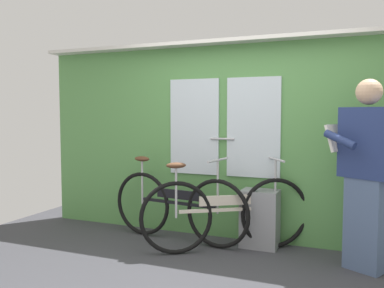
% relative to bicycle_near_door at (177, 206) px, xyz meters
% --- Properties ---
extents(ground_plane, '(6.00, 4.39, 0.04)m').
position_rel_bicycle_near_door_xyz_m(ground_plane, '(0.62, -1.03, -0.41)').
color(ground_plane, '#38383D').
extents(train_door_wall, '(5.00, 0.28, 2.23)m').
position_rel_bicycle_near_door_xyz_m(train_door_wall, '(0.62, 0.36, 0.77)').
color(train_door_wall, '#56934C').
rests_on(train_door_wall, ground_plane).
extents(bicycle_near_door, '(1.71, 0.44, 0.95)m').
position_rel_bicycle_near_door_xyz_m(bicycle_near_door, '(0.00, 0.00, 0.00)').
color(bicycle_near_door, black).
rests_on(bicycle_near_door, ground_plane).
extents(bicycle_leaning_behind, '(1.53, 1.03, 0.96)m').
position_rel_bicycle_near_door_xyz_m(bicycle_leaning_behind, '(0.61, -0.12, 0.00)').
color(bicycle_leaning_behind, black).
rests_on(bicycle_leaning_behind, ground_plane).
extents(passenger_reading_newspaper, '(0.63, 0.58, 1.73)m').
position_rel_bicycle_near_door_xyz_m(passenger_reading_newspaper, '(1.92, -0.15, 0.52)').
color(passenger_reading_newspaper, slate).
rests_on(passenger_reading_newspaper, ground_plane).
extents(trash_bin_by_wall, '(0.39, 0.28, 0.61)m').
position_rel_bicycle_near_door_xyz_m(trash_bin_by_wall, '(0.90, 0.15, -0.09)').
color(trash_bin_by_wall, gray).
rests_on(trash_bin_by_wall, ground_plane).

